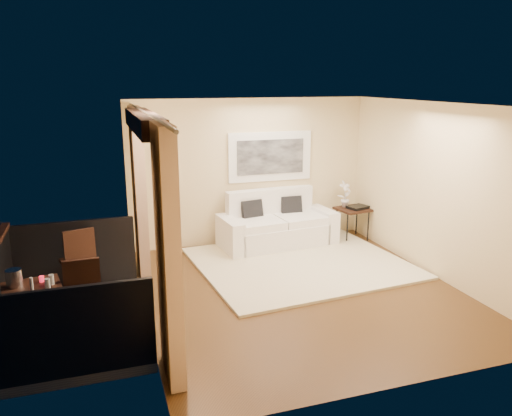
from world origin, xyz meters
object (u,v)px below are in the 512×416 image
orchid (345,194)px  side_table (353,211)px  ice_bucket (14,278)px  sofa (276,226)px  bistro_table (33,294)px  balcony_chair_far (79,256)px  balcony_chair_near (84,295)px

orchid → side_table: bearing=-47.8°
orchid → ice_bucket: 6.07m
sofa → bistro_table: size_ratio=3.01×
side_table → balcony_chair_far: size_ratio=0.65×
sofa → side_table: bearing=-9.2°
sofa → balcony_chair_near: bearing=-148.2°
side_table → balcony_chair_far: balcony_chair_far is taller
balcony_chair_near → ice_bucket: bearing=171.5°
sofa → balcony_chair_far: (-3.44, -1.19, 0.21)m
sofa → bistro_table: sofa is taller
orchid → balcony_chair_far: orchid is taller
sofa → balcony_chair_far: 3.65m
balcony_chair_near → ice_bucket: (-0.73, 0.09, 0.27)m
bistro_table → balcony_chair_near: size_ratio=0.75×
orchid → balcony_chair_near: orchid is taller
bistro_table → balcony_chair_near: (0.54, -0.00, -0.09)m
orchid → balcony_chair_near: size_ratio=0.53×
side_table → bistro_table: size_ratio=0.87×
orchid → balcony_chair_near: bearing=-151.4°
side_table → balcony_chair_far: 5.11m
balcony_chair_far → ice_bucket: balcony_chair_far is taller
bistro_table → ice_bucket: 0.27m
balcony_chair_far → balcony_chair_near: (0.08, -1.39, -0.01)m
ice_bucket → bistro_table: bearing=-25.8°
balcony_chair_far → ice_bucket: size_ratio=4.97×
balcony_chair_near → orchid: bearing=27.3°
balcony_chair_far → balcony_chair_near: 1.39m
sofa → side_table: 1.56m
sofa → balcony_chair_far: sofa is taller
sofa → side_table: sofa is taller
orchid → balcony_chair_far: bearing=-165.9°
side_table → ice_bucket: 6.14m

